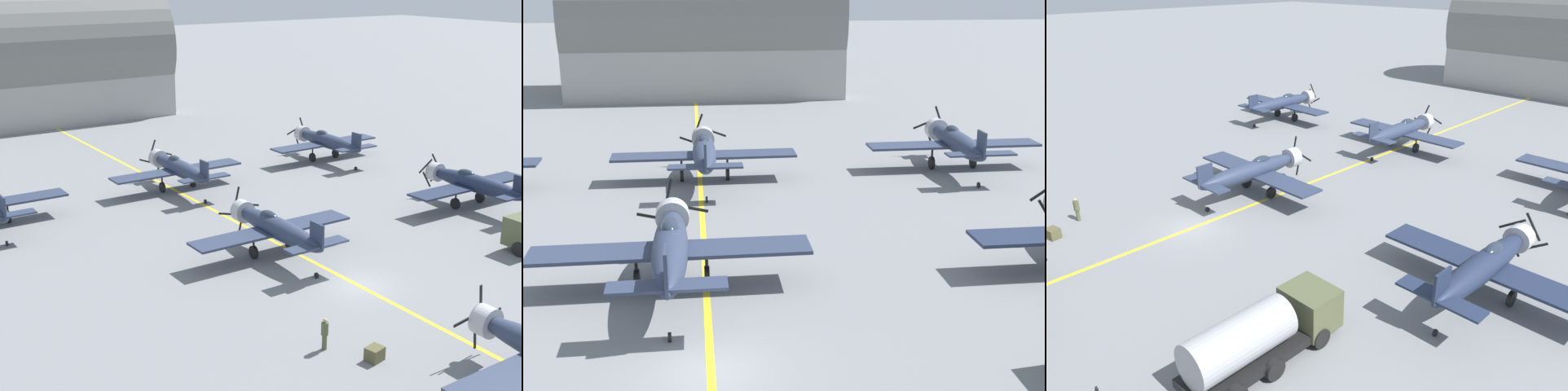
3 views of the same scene
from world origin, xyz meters
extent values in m
plane|color=slate|center=(0.00, 0.00, 0.00)|extent=(400.00, 400.00, 0.00)
cube|color=yellow|center=(0.00, 0.00, 0.00)|extent=(0.30, 160.00, 0.01)
ellipsoid|color=#2E3851|center=(0.32, 23.46, 2.05)|extent=(1.50, 9.50, 1.42)
cylinder|color=#B7B7BC|center=(0.32, 27.91, 2.05)|extent=(1.58, 0.90, 1.58)
ellipsoid|color=#232D3D|center=(0.32, 24.60, 2.61)|extent=(0.80, 1.70, 0.76)
cube|color=#2E3851|center=(0.32, 24.22, 1.71)|extent=(12.00, 2.10, 0.16)
cube|color=#2E3851|center=(0.32, 19.37, 2.20)|extent=(4.40, 1.10, 0.12)
cube|color=#2E3851|center=(0.32, 19.37, 2.85)|extent=(0.14, 1.30, 1.60)
sphere|color=black|center=(0.32, 28.41, 2.05)|extent=(0.56, 0.56, 0.56)
cube|color=black|center=(0.01, 28.41, 2.87)|extent=(0.76, 0.06, 1.68)
cube|color=black|center=(-0.50, 28.41, 1.74)|extent=(1.68, 0.06, 0.76)
cube|color=black|center=(0.64, 28.41, 1.23)|extent=(0.76, 0.06, 1.68)
cube|color=black|center=(1.14, 28.41, 2.36)|extent=(1.68, 0.06, 0.76)
cylinder|color=black|center=(-1.18, 24.22, 1.08)|extent=(0.14, 0.14, 1.26)
cylinder|color=black|center=(-1.18, 24.22, 0.45)|extent=(0.22, 0.90, 0.90)
cylinder|color=black|center=(1.82, 24.22, 1.08)|extent=(0.14, 0.14, 1.26)
cylinder|color=black|center=(1.82, 24.22, 0.45)|extent=(0.22, 0.90, 0.90)
cylinder|color=black|center=(0.32, 19.31, 0.18)|extent=(0.12, 0.36, 0.36)
ellipsoid|color=#2C3650|center=(-1.44, 6.31, 2.05)|extent=(1.50, 9.50, 1.42)
cylinder|color=#B7B7BC|center=(-1.44, 10.76, 2.05)|extent=(1.58, 0.90, 1.58)
ellipsoid|color=#232D3D|center=(-1.44, 7.45, 2.61)|extent=(0.80, 1.70, 0.76)
cube|color=#2C3650|center=(-1.44, 7.07, 1.71)|extent=(12.00, 2.10, 0.16)
cube|color=#2C3650|center=(-1.44, 2.22, 2.20)|extent=(4.40, 1.10, 0.12)
cube|color=#2C3650|center=(-1.44, 2.22, 2.85)|extent=(0.14, 1.30, 1.60)
sphere|color=black|center=(-1.44, 11.26, 2.05)|extent=(0.56, 0.56, 0.56)
cube|color=black|center=(-0.59, 11.26, 2.25)|extent=(1.74, 0.06, 0.54)
cube|color=black|center=(-1.64, 11.26, 2.90)|extent=(0.54, 0.06, 1.74)
cube|color=black|center=(-2.29, 11.26, 1.85)|extent=(1.74, 0.06, 0.54)
cube|color=black|center=(-1.24, 11.26, 1.20)|extent=(0.54, 0.06, 1.74)
cylinder|color=black|center=(-2.94, 7.07, 1.08)|extent=(0.14, 0.14, 1.26)
cylinder|color=black|center=(-2.94, 7.07, 0.45)|extent=(0.22, 0.90, 0.90)
cylinder|color=black|center=(0.06, 7.07, 1.08)|extent=(0.14, 0.14, 1.26)
cylinder|color=black|center=(0.06, 7.07, 0.45)|extent=(0.22, 0.90, 0.90)
cylinder|color=black|center=(-1.44, 2.16, 0.18)|extent=(0.12, 0.36, 0.36)
ellipsoid|color=#2A344E|center=(-16.06, 22.86, 2.05)|extent=(1.50, 9.50, 1.42)
cylinder|color=#B7B7BC|center=(-16.06, 27.31, 2.05)|extent=(1.58, 0.90, 1.58)
ellipsoid|color=#232D3D|center=(-16.06, 24.00, 2.61)|extent=(0.80, 1.70, 0.76)
cube|color=#2A344E|center=(-16.06, 23.62, 1.71)|extent=(12.00, 2.10, 0.16)
cube|color=#2A344E|center=(-16.06, 18.77, 2.20)|extent=(4.40, 1.10, 0.12)
cube|color=#2A344E|center=(-16.06, 18.77, 2.85)|extent=(0.14, 1.30, 1.60)
sphere|color=black|center=(-16.06, 27.81, 2.05)|extent=(0.56, 0.56, 0.56)
cube|color=black|center=(-16.82, 27.81, 2.48)|extent=(1.59, 0.06, 0.99)
cube|color=black|center=(-16.49, 27.81, 1.29)|extent=(0.99, 0.06, 1.59)
cube|color=black|center=(-15.30, 27.81, 1.62)|extent=(1.59, 0.06, 0.99)
cube|color=black|center=(-15.63, 27.81, 2.81)|extent=(0.99, 0.06, 1.59)
cylinder|color=black|center=(-17.56, 23.62, 1.08)|extent=(0.14, 0.14, 1.26)
cylinder|color=black|center=(-17.56, 23.62, 0.45)|extent=(0.22, 0.90, 0.90)
cylinder|color=black|center=(-14.56, 23.62, 1.08)|extent=(0.14, 0.14, 1.26)
cylinder|color=black|center=(-14.56, 23.62, 0.45)|extent=(0.22, 0.90, 0.90)
cylinder|color=black|center=(-16.06, 18.71, 0.18)|extent=(0.12, 0.36, 0.36)
ellipsoid|color=#1F2943|center=(17.95, 6.03, 2.05)|extent=(1.50, 9.50, 1.42)
cylinder|color=#B7B7BC|center=(17.95, 10.48, 2.05)|extent=(1.58, 0.90, 1.58)
ellipsoid|color=#232D3D|center=(17.95, 7.17, 2.61)|extent=(0.80, 1.70, 0.76)
cube|color=#1F2943|center=(17.95, 6.79, 1.71)|extent=(12.00, 2.10, 0.16)
cube|color=#1F2943|center=(17.95, 1.94, 2.20)|extent=(4.40, 1.10, 0.12)
cube|color=#1F2943|center=(17.95, 1.94, 2.85)|extent=(0.14, 1.30, 1.60)
sphere|color=black|center=(17.95, 10.98, 2.05)|extent=(0.56, 0.56, 0.56)
cube|color=black|center=(17.46, 10.98, 1.32)|extent=(1.10, 0.06, 1.53)
cube|color=black|center=(18.68, 10.98, 1.56)|extent=(1.53, 0.06, 1.10)
cube|color=black|center=(18.44, 10.98, 2.78)|extent=(1.10, 0.06, 1.53)
cube|color=black|center=(17.23, 10.98, 2.54)|extent=(1.53, 0.06, 1.10)
cylinder|color=black|center=(16.45, 6.79, 1.08)|extent=(0.14, 0.14, 1.26)
cylinder|color=black|center=(16.45, 6.79, 0.45)|extent=(0.22, 0.90, 0.90)
cylinder|color=black|center=(19.45, 6.79, 1.08)|extent=(0.14, 0.14, 1.26)
cylinder|color=black|center=(19.45, 6.79, 0.45)|extent=(0.22, 0.90, 0.90)
cylinder|color=black|center=(17.95, 1.88, 0.18)|extent=(0.12, 0.36, 0.36)
cube|color=black|center=(13.37, -5.08, 0.62)|extent=(2.25, 8.00, 0.40)
cube|color=#515638|center=(13.37, -2.12, 1.42)|extent=(2.50, 2.08, 2.00)
cylinder|color=#9E9EA3|center=(13.37, -6.40, 1.93)|extent=(2.10, 4.96, 2.10)
cylinder|color=black|center=(12.19, -2.60, 0.50)|extent=(0.30, 1.00, 1.00)
cylinder|color=black|center=(14.56, -2.60, 0.50)|extent=(0.30, 1.00, 1.00)
cylinder|color=black|center=(12.19, -5.48, 0.50)|extent=(0.30, 1.00, 1.00)
cylinder|color=black|center=(14.56, -5.48, 0.50)|extent=(0.30, 1.00, 1.00)
cylinder|color=black|center=(12.19, -7.56, 0.50)|extent=(0.30, 1.00, 1.00)
cylinder|color=#515638|center=(-6.65, -5.13, 0.41)|extent=(0.26, 0.26, 0.83)
cylinder|color=#515638|center=(-6.65, -5.13, 1.17)|extent=(0.38, 0.38, 0.69)
sphere|color=tan|center=(-6.65, -5.13, 1.63)|extent=(0.22, 0.22, 0.22)
cube|color=brown|center=(-5.28, -7.39, 0.36)|extent=(0.98, 0.87, 0.71)
cube|color=#9E9E99|center=(1.24, 62.85, 4.07)|extent=(29.99, 15.71, 8.14)
camera|label=1|loc=(-27.82, -30.77, 18.58)|focal=50.00mm
camera|label=2|loc=(-0.26, -22.26, 12.93)|focal=50.00mm
camera|label=3|loc=(27.51, -16.49, 16.21)|focal=35.00mm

